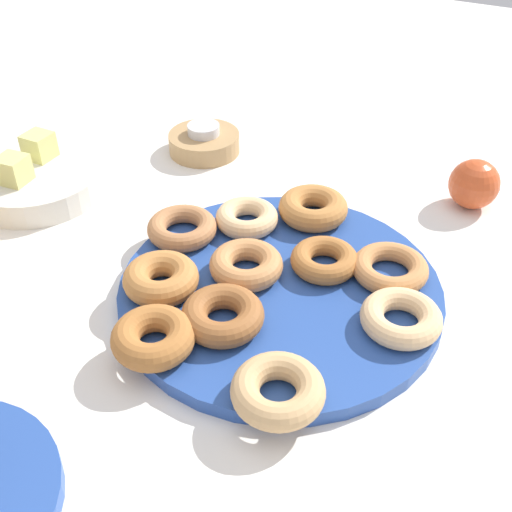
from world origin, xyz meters
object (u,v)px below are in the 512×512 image
(melon_chunk_left, at_px, (13,169))
(donut_7, at_px, (153,337))
(donut_plate, at_px, (280,291))
(donut_6, at_px, (278,390))
(donut_9, at_px, (313,208))
(candle_holder, at_px, (204,143))
(donut_4, at_px, (324,260))
(donut_10, at_px, (390,268))
(donut_0, at_px, (182,228))
(tealight, at_px, (204,130))
(donut_2, at_px, (401,318))
(donut_1, at_px, (223,315))
(apple, at_px, (474,184))
(melon_chunk_right, at_px, (39,146))
(donut_5, at_px, (246,265))
(fruit_bowl, at_px, (36,181))
(donut_3, at_px, (161,279))
(donut_8, at_px, (247,218))

(melon_chunk_left, bearing_deg, donut_7, -116.16)
(donut_plate, bearing_deg, donut_6, -155.99)
(donut_9, xyz_separation_m, candle_holder, (0.11, 0.23, -0.02))
(donut_4, xyz_separation_m, donut_10, (0.02, -0.07, -0.00))
(donut_0, xyz_separation_m, melon_chunk_left, (-0.01, 0.25, 0.02))
(melon_chunk_left, bearing_deg, donut_plate, -92.34)
(donut_plate, xyz_separation_m, donut_4, (0.05, -0.03, 0.02))
(tealight, bearing_deg, donut_2, -123.98)
(donut_1, xyz_separation_m, donut_9, (0.22, -0.01, 0.00))
(apple, bearing_deg, donut_plate, 151.84)
(donut_0, relative_size, donut_7, 1.01)
(donut_4, height_order, tealight, tealight)
(donut_6, relative_size, melon_chunk_right, 2.41)
(candle_holder, bearing_deg, donut_5, -141.27)
(donut_2, distance_m, donut_5, 0.18)
(donut_7, distance_m, tealight, 0.43)
(donut_0, xyz_separation_m, melon_chunk_right, (0.05, 0.26, 0.02))
(donut_4, relative_size, tealight, 1.60)
(donut_7, height_order, melon_chunk_right, melon_chunk_right)
(donut_10, distance_m, tealight, 0.39)
(tealight, relative_size, melon_chunk_left, 1.35)
(tealight, xyz_separation_m, fruit_bowl, (-0.20, 0.15, -0.02))
(donut_0, distance_m, donut_9, 0.17)
(donut_2, relative_size, fruit_bowl, 0.45)
(donut_3, relative_size, donut_9, 0.95)
(donut_6, distance_m, donut_8, 0.28)
(donut_6, height_order, donut_8, donut_6)
(melon_chunk_left, bearing_deg, fruit_bowl, 0.00)
(fruit_bowl, bearing_deg, donut_6, -113.08)
(donut_plate, height_order, donut_3, donut_3)
(melon_chunk_right, bearing_deg, tealight, -43.80)
(donut_0, relative_size, candle_holder, 0.79)
(donut_0, distance_m, melon_chunk_right, 0.27)
(donut_7, bearing_deg, melon_chunk_left, 63.84)
(donut_4, distance_m, donut_10, 0.07)
(tealight, bearing_deg, donut_7, -156.34)
(donut_0, bearing_deg, donut_5, -106.04)
(donut_8, bearing_deg, donut_5, -153.16)
(donut_0, bearing_deg, donut_3, -161.31)
(melon_chunk_left, bearing_deg, donut_10, -83.99)
(donut_2, relative_size, donut_3, 1.01)
(donut_5, xyz_separation_m, candle_holder, (0.25, 0.20, -0.02))
(fruit_bowl, bearing_deg, donut_4, -89.96)
(donut_1, bearing_deg, donut_4, -23.72)
(donut_1, xyz_separation_m, donut_4, (0.13, -0.06, -0.00))
(donut_10, xyz_separation_m, tealight, (0.18, 0.35, 0.01))
(donut_10, bearing_deg, donut_plate, 123.47)
(donut_10, distance_m, candle_holder, 0.39)
(donut_5, distance_m, melon_chunk_right, 0.38)
(donut_7, height_order, donut_10, donut_7)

